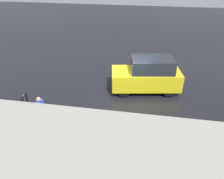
{
  "coord_description": "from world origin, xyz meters",
  "views": [
    {
      "loc": [
        -1.03,
        10.5,
        6.67
      ],
      "look_at": [
        0.63,
        0.84,
        0.9
      ],
      "focal_mm": 35.0,
      "sensor_mm": 36.0,
      "label": 1
    }
  ],
  "objects": [
    {
      "name": "kerb_strip",
      "position": [
        0.0,
        4.2,
        0.02
      ],
      "size": [
        24.0,
        3.2,
        0.04
      ],
      "primitive_type": "cube",
      "color": "slate",
      "rests_on": "ground"
    },
    {
      "name": "metal_railing",
      "position": [
        -0.76,
        5.3,
        0.73
      ],
      "size": [
        9.77,
        0.04,
        1.05
      ],
      "color": "#B7BABF",
      "rests_on": "ground"
    },
    {
      "name": "fire_hydrant",
      "position": [
        2.99,
        2.74,
        0.4
      ],
      "size": [
        0.42,
        0.31,
        0.8
      ],
      "color": "red",
      "rests_on": "ground"
    },
    {
      "name": "moving_hatchback",
      "position": [
        -1.13,
        -0.92,
        1.03
      ],
      "size": [
        4.14,
        2.36,
        2.06
      ],
      "color": "yellow",
      "rests_on": "ground"
    },
    {
      "name": "ground_plane",
      "position": [
        0.0,
        0.0,
        0.0
      ],
      "size": [
        60.0,
        60.0,
        0.0
      ],
      "primitive_type": "plane",
      "color": "black"
    },
    {
      "name": "pedestrian",
      "position": [
        3.81,
        2.67,
        0.68
      ],
      "size": [
        0.27,
        0.57,
        1.22
      ],
      "color": "blue",
      "rests_on": "ground"
    },
    {
      "name": "sign_post",
      "position": [
        3.38,
        4.31,
        1.58
      ],
      "size": [
        0.07,
        0.44,
        2.4
      ],
      "color": "#4C4C51",
      "rests_on": "ground"
    }
  ]
}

